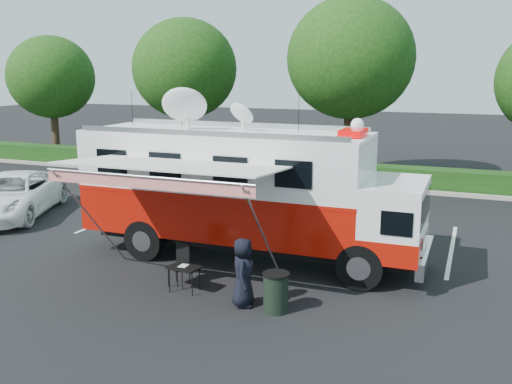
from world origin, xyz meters
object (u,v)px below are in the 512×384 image
Objects in this scene: command_truck at (247,190)px; trash_bin at (276,292)px; white_suv at (13,216)px; folding_table at (184,268)px.

trash_bin is at bearing -57.88° from command_truck.
command_truck is at bearing 122.12° from trash_bin.
trash_bin is (2.04, -3.25, -1.57)m from command_truck.
trash_bin is at bearing -42.44° from white_suv.
white_suv is at bearing 159.43° from trash_bin.
command_truck reaches higher than trash_bin.
folding_table is (-0.49, -2.95, -1.44)m from command_truck.
command_truck is 11.74× the size of folding_table.
white_suv reaches higher than folding_table.
trash_bin reaches higher than folding_table.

